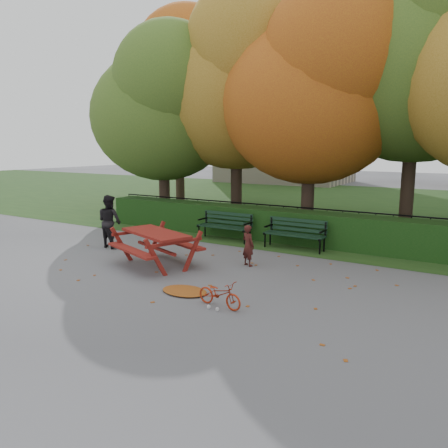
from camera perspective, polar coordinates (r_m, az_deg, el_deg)
The scene contains 18 objects.
ground at distance 10.43m, azimuth -4.28°, elevation -6.55°, with size 90.00×90.00×0.00m, color slate.
grass_strip at distance 23.05m, azimuth 16.48°, elevation 2.33°, with size 90.00×90.00×0.00m, color #1D3C16.
building_left at distance 37.46m, azimuth 8.22°, elevation 17.02°, with size 10.00×7.00×15.00m, color #C1B299.
hedge at distance 14.11m, azimuth 6.41°, elevation -0.06°, with size 13.00×0.90×1.00m, color black.
iron_fence at distance 14.82m, azimuth 7.73°, elevation 0.55°, with size 14.00×0.04×1.02m.
tree_a at distance 17.64m, azimuth -7.72°, elevation 15.07°, with size 5.88×5.60×7.48m.
tree_b at distance 17.17m, azimuth 2.33°, elevation 18.25°, with size 6.72×6.40×8.79m.
tree_c at distance 15.03m, azimuth 12.25°, elevation 16.96°, with size 6.30×6.00×8.00m.
tree_d at distance 15.73m, azimuth 25.30°, elevation 20.20°, with size 7.14×6.80×9.58m.
tree_f at distance 21.82m, azimuth -5.60°, elevation 17.26°, with size 6.93×6.60×9.19m.
bench_left at distance 14.02m, azimuth 0.20°, elevation 0.02°, with size 1.80×0.57×0.88m.
bench_right at distance 12.96m, azimuth 9.32°, elevation -0.97°, with size 1.80×0.57×0.88m.
picnic_table at distance 11.09m, azimuth -8.91°, elevation -1.99°, with size 2.49×2.25×1.00m.
leaf_pile at distance 9.19m, azimuth -5.19°, elevation -8.68°, with size 1.01×0.70×0.07m, color brown.
leaf_scatter at distance 10.66m, azimuth -3.33°, elevation -6.12°, with size 9.00×5.70×0.01m, color brown, non-canonical shape.
child at distance 11.00m, azimuth 3.17°, elevation -2.81°, with size 0.38×0.25×1.05m, color #3C1613.
adult at distance 13.38m, azimuth -14.71°, elevation 0.35°, with size 0.76×0.60×1.57m, color black.
bicycle at distance 8.30m, azimuth -0.57°, elevation -9.11°, with size 0.34×0.98×0.51m, color #98250E.
Camera 1 is at (5.86, -8.09, 3.01)m, focal length 35.00 mm.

